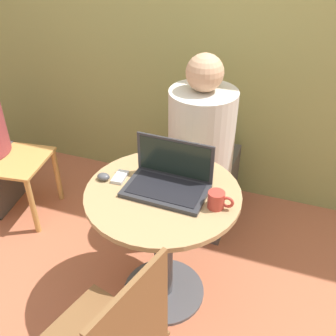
% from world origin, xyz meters
% --- Properties ---
extents(ground_plane, '(12.00, 12.00, 0.00)m').
position_xyz_m(ground_plane, '(0.00, 0.00, 0.00)').
color(ground_plane, '#B26042').
extents(back_wall, '(7.00, 0.05, 2.60)m').
position_xyz_m(back_wall, '(0.00, 1.10, 1.30)').
color(back_wall, '#939956').
rests_on(back_wall, ground_plane).
extents(round_table, '(0.73, 0.73, 0.71)m').
position_xyz_m(round_table, '(0.00, 0.00, 0.48)').
color(round_table, '#4C4C51').
rests_on(round_table, ground_plane).
extents(laptop, '(0.38, 0.25, 0.22)m').
position_xyz_m(laptop, '(0.02, 0.03, 0.75)').
color(laptop, '#2D2D33').
rests_on(laptop, round_table).
extents(cell_phone, '(0.06, 0.11, 0.02)m').
position_xyz_m(cell_phone, '(-0.23, 0.03, 0.71)').
color(cell_phone, silver).
rests_on(cell_phone, round_table).
extents(computer_mouse, '(0.06, 0.05, 0.03)m').
position_xyz_m(computer_mouse, '(-0.30, -0.01, 0.72)').
color(computer_mouse, '#4C4C51').
rests_on(computer_mouse, round_table).
extents(coffee_cup, '(0.12, 0.07, 0.08)m').
position_xyz_m(coffee_cup, '(0.26, -0.03, 0.74)').
color(coffee_cup, '#B2382D').
rests_on(coffee_cup, round_table).
extents(person_seated, '(0.38, 0.59, 1.17)m').
position_xyz_m(person_seated, '(0.02, 0.65, 0.48)').
color(person_seated, '#4C4742').
rests_on(person_seated, ground_plane).
extents(chair_background, '(0.45, 0.45, 0.87)m').
position_xyz_m(chair_background, '(-1.22, 0.32, 0.45)').
color(chair_background, tan).
rests_on(chair_background, ground_plane).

